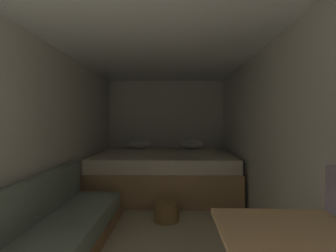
# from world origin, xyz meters

# --- Properties ---
(ground_plane) EXTENTS (7.32, 7.32, 0.00)m
(ground_plane) POSITION_xyz_m (0.00, 2.23, 0.00)
(ground_plane) COLOR beige
(wall_back) EXTENTS (2.54, 0.05, 2.11)m
(wall_back) POSITION_xyz_m (0.00, 4.91, 1.06)
(wall_back) COLOR silver
(wall_back) RESTS_ON ground
(wall_left) EXTENTS (0.05, 5.32, 2.11)m
(wall_left) POSITION_xyz_m (-1.24, 2.23, 1.06)
(wall_left) COLOR silver
(wall_left) RESTS_ON ground
(wall_right) EXTENTS (0.05, 5.32, 2.11)m
(wall_right) POSITION_xyz_m (1.24, 2.23, 1.06)
(wall_right) COLOR silver
(wall_right) RESTS_ON ground
(ceiling_slab) EXTENTS (2.54, 5.32, 0.05)m
(ceiling_slab) POSITION_xyz_m (0.00, 2.23, 2.14)
(ceiling_slab) COLOR white
(ceiling_slab) RESTS_ON wall_left
(bed) EXTENTS (2.32, 1.76, 0.89)m
(bed) POSITION_xyz_m (0.00, 3.97, 0.36)
(bed) COLOR tan
(bed) RESTS_ON ground
(wicker_basket) EXTENTS (0.31, 0.31, 0.24)m
(wicker_basket) POSITION_xyz_m (0.08, 2.72, 0.12)
(wicker_basket) COLOR olive
(wicker_basket) RESTS_ON ground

